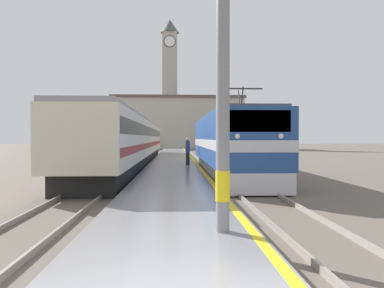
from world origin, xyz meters
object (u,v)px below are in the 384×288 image
passenger_train (134,141)px  catenary_mast (227,22)px  locomotive_train (229,144)px  clock_tower (170,80)px  person_on_platform (188,150)px

passenger_train → catenary_mast: 23.83m
locomotive_train → clock_tower: bearing=93.8°
locomotive_train → person_on_platform: size_ratio=8.35×
catenary_mast → person_on_platform: 18.40m
locomotive_train → passenger_train: locomotive_train is taller
locomotive_train → clock_tower: size_ratio=0.55×
catenary_mast → person_on_platform: (-0.12, 18.13, -3.11)m
person_on_platform → clock_tower: size_ratio=0.07×
locomotive_train → clock_tower: clock_tower is taller
passenger_train → clock_tower: 54.34m
passenger_train → person_on_platform: bearing=-50.7°
passenger_train → catenary_mast: size_ratio=4.33×
locomotive_train → person_on_platform: (-2.17, 4.36, -0.47)m
catenary_mast → passenger_train: bearing=100.6°
passenger_train → clock_tower: (2.28, 52.73, 12.95)m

